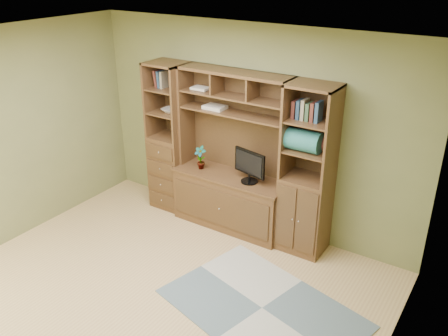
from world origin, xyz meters
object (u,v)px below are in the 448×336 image
Objects in this scene: left_tower at (170,138)px; monitor at (250,161)px; right_tower at (307,172)px; center_hutch at (230,154)px.

monitor is (1.30, -0.07, -0.01)m from left_tower.
right_tower is 3.58× the size of monitor.
right_tower is 0.73m from monitor.
center_hutch is at bearing -173.86° from monitor.
center_hutch and left_tower have the same top height.
center_hutch is 3.58× the size of monitor.
center_hutch is 1.00m from left_tower.
right_tower is at bearing 18.67° from monitor.
center_hutch is at bearing -2.29° from left_tower.
left_tower reaches higher than monitor.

